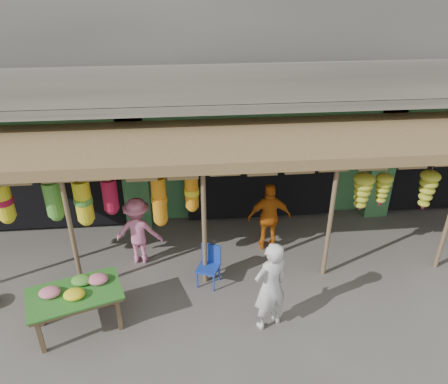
{
  "coord_description": "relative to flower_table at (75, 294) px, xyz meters",
  "views": [
    {
      "loc": [
        -1.78,
        -7.25,
        6.0
      ],
      "look_at": [
        -1.0,
        1.0,
        1.42
      ],
      "focal_mm": 35.0,
      "sensor_mm": 36.0,
      "label": 1
    }
  ],
  "objects": [
    {
      "name": "ground",
      "position": [
        3.82,
        1.23,
        -0.77
      ],
      "size": [
        80.0,
        80.0,
        0.0
      ],
      "primitive_type": "plane",
      "color": "#514C47",
      "rests_on": "ground"
    },
    {
      "name": "building",
      "position": [
        3.82,
        6.1,
        2.6
      ],
      "size": [
        16.4,
        6.8,
        7.0
      ],
      "color": "gray",
      "rests_on": "ground"
    },
    {
      "name": "awning",
      "position": [
        3.69,
        2.03,
        1.81
      ],
      "size": [
        14.0,
        2.7,
        2.79
      ],
      "color": "brown",
      "rests_on": "ground"
    },
    {
      "name": "flower_table",
      "position": [
        0.0,
        0.0,
        0.0
      ],
      "size": [
        1.79,
        1.37,
        0.95
      ],
      "rotation": [
        0.0,
        0.0,
        0.31
      ],
      "color": "brown",
      "rests_on": "ground"
    },
    {
      "name": "blue_chair",
      "position": [
        2.41,
        1.01,
        -0.29
      ],
      "size": [
        0.54,
        0.54,
        0.86
      ],
      "rotation": [
        0.0,
        0.0,
        -0.4
      ],
      "color": "#1939A7",
      "rests_on": "ground"
    },
    {
      "name": "person_front",
      "position": [
        3.39,
        -0.28,
        0.13
      ],
      "size": [
        0.78,
        0.66,
        1.8
      ],
      "primitive_type": "imported",
      "rotation": [
        0.0,
        0.0,
        3.57
      ],
      "color": "silver",
      "rests_on": "ground"
    },
    {
      "name": "person_vendor",
      "position": [
        3.82,
        2.07,
        0.05
      ],
      "size": [
        0.97,
        0.42,
        1.64
      ],
      "primitive_type": "imported",
      "rotation": [
        0.0,
        0.0,
        3.12
      ],
      "color": "#C45F12",
      "rests_on": "ground"
    },
    {
      "name": "person_shopper",
      "position": [
        0.95,
        1.85,
        0.01
      ],
      "size": [
        1.08,
        0.72,
        1.55
      ],
      "primitive_type": "imported",
      "rotation": [
        0.0,
        0.0,
        2.99
      ],
      "color": "pink",
      "rests_on": "ground"
    }
  ]
}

